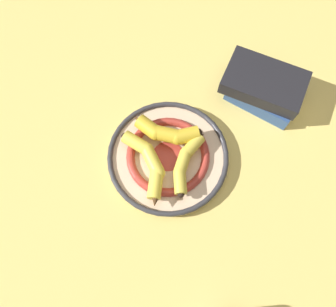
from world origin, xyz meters
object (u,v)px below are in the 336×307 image
decorative_bowl (168,157)px  banana_a (166,132)px  banana_b (186,161)px  banana_c (149,164)px  book_stack (265,88)px

decorative_bowl → banana_a: banana_a is taller
banana_b → banana_c: size_ratio=0.86×
banana_a → banana_b: size_ratio=1.00×
banana_b → banana_c: 0.09m
banana_b → banana_c: banana_c is taller
banana_c → book_stack: (0.36, -0.08, -0.01)m
book_stack → banana_b: bearing=-115.0°
banana_b → book_stack: size_ratio=0.70×
banana_b → banana_c: (-0.06, 0.06, 0.00)m
banana_c → book_stack: 0.37m
book_stack → banana_c: bearing=-123.7°
banana_c → book_stack: book_stack is taller
decorative_bowl → banana_c: banana_c is taller
banana_a → banana_b: 0.09m
banana_a → book_stack: book_stack is taller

